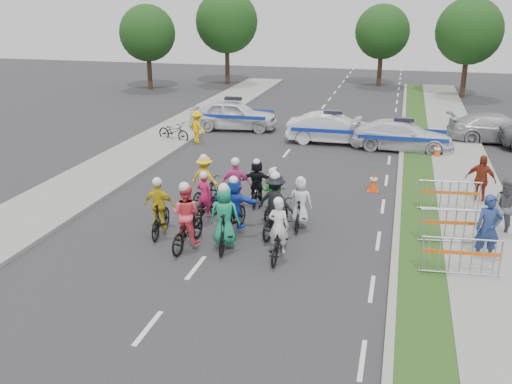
% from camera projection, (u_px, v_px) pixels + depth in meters
% --- Properties ---
extents(ground, '(90.00, 90.00, 0.00)m').
position_uv_depth(ground, '(196.00, 268.00, 15.12)').
color(ground, '#28282B').
rests_on(ground, ground).
extents(curb_right, '(0.20, 60.00, 0.12)m').
position_uv_depth(curb_right, '(397.00, 216.00, 18.47)').
color(curb_right, gray).
rests_on(curb_right, ground).
extents(grass_strip, '(1.20, 60.00, 0.11)m').
position_uv_depth(grass_strip, '(420.00, 219.00, 18.31)').
color(grass_strip, '#204315').
rests_on(grass_strip, ground).
extents(sidewalk_right, '(2.40, 60.00, 0.13)m').
position_uv_depth(sidewalk_right, '(479.00, 224.00, 17.88)').
color(sidewalk_right, gray).
rests_on(sidewalk_right, ground).
extents(sidewalk_left, '(3.00, 60.00, 0.13)m').
position_uv_depth(sidewalk_left, '(78.00, 188.00, 21.21)').
color(sidewalk_left, gray).
rests_on(sidewalk_left, ground).
extents(rider_0, '(0.62, 1.77, 1.80)m').
position_uv_depth(rider_0, '(279.00, 238.00, 15.51)').
color(rider_0, black).
rests_on(rider_0, ground).
extents(rider_1, '(0.89, 1.94, 1.99)m').
position_uv_depth(rider_1, '(225.00, 223.00, 16.04)').
color(rider_1, black).
rests_on(rider_1, ground).
extents(rider_2, '(0.88, 2.00, 1.99)m').
position_uv_depth(rider_2, '(187.00, 223.00, 16.13)').
color(rider_2, black).
rests_on(rider_2, ground).
extents(rider_3, '(0.96, 1.80, 1.84)m').
position_uv_depth(rider_3, '(160.00, 213.00, 16.98)').
color(rider_3, black).
rests_on(rider_3, ground).
extents(rider_4, '(1.19, 2.04, 2.00)m').
position_uv_depth(rider_4, '(275.00, 210.00, 17.05)').
color(rider_4, black).
rests_on(rider_4, ground).
extents(rider_5, '(1.48, 1.77, 1.82)m').
position_uv_depth(rider_5, '(235.00, 209.00, 17.16)').
color(rider_5, black).
rests_on(rider_5, ground).
extents(rider_6, '(0.88, 1.72, 1.67)m').
position_uv_depth(rider_6, '(205.00, 204.00, 18.10)').
color(rider_6, black).
rests_on(rider_6, ground).
extents(rider_7, '(0.72, 1.62, 1.71)m').
position_uv_depth(rider_7, '(300.00, 208.00, 17.50)').
color(rider_7, black).
rests_on(rider_7, ground).
extents(rider_8, '(0.76, 1.72, 1.71)m').
position_uv_depth(rider_8, '(273.00, 199.00, 18.34)').
color(rider_8, black).
rests_on(rider_8, ground).
extents(rider_9, '(1.02, 1.89, 1.92)m').
position_uv_depth(rider_9, '(236.00, 192.00, 18.74)').
color(rider_9, black).
rests_on(rider_9, ground).
extents(rider_10, '(1.09, 1.85, 1.80)m').
position_uv_depth(rider_10, '(205.00, 185.00, 19.55)').
color(rider_10, black).
rests_on(rider_10, ground).
extents(rider_11, '(1.35, 1.61, 1.67)m').
position_uv_depth(rider_11, '(257.00, 185.00, 19.47)').
color(rider_11, black).
rests_on(rider_11, ground).
extents(police_car_0, '(4.86, 2.45, 1.59)m').
position_uv_depth(police_car_0, '(233.00, 115.00, 30.55)').
color(police_car_0, white).
rests_on(police_car_0, ground).
extents(police_car_1, '(4.43, 1.67, 1.44)m').
position_uv_depth(police_car_1, '(332.00, 128.00, 27.72)').
color(police_car_1, white).
rests_on(police_car_1, ground).
extents(police_car_2, '(4.82, 2.28, 1.36)m').
position_uv_depth(police_car_2, '(403.00, 136.00, 26.50)').
color(police_car_2, white).
rests_on(police_car_2, ground).
extents(civilian_sedan, '(4.97, 2.43, 1.39)m').
position_uv_depth(civilian_sedan, '(498.00, 128.00, 27.88)').
color(civilian_sedan, '#A9A9AE').
rests_on(civilian_sedan, ground).
extents(spectator_0, '(0.73, 0.52, 1.88)m').
position_uv_depth(spectator_0, '(488.00, 229.00, 15.24)').
color(spectator_0, navy).
rests_on(spectator_0, ground).
extents(spectator_1, '(1.00, 0.84, 1.86)m').
position_uv_depth(spectator_1, '(507.00, 209.00, 16.67)').
color(spectator_1, '#5E5F63').
rests_on(spectator_1, ground).
extents(spectator_2, '(1.12, 0.75, 1.76)m').
position_uv_depth(spectator_2, '(480.00, 180.00, 19.45)').
color(spectator_2, maroon).
rests_on(spectator_2, ground).
extents(marshal_hiviz, '(1.17, 1.05, 1.58)m').
position_uv_depth(marshal_hiviz, '(197.00, 127.00, 27.73)').
color(marshal_hiviz, yellow).
rests_on(marshal_hiviz, ground).
extents(barrier_0, '(2.04, 0.68, 1.12)m').
position_uv_depth(barrier_0, '(461.00, 258.00, 14.37)').
color(barrier_0, '#A5A8AD').
rests_on(barrier_0, ground).
extents(barrier_1, '(2.05, 0.77, 1.12)m').
position_uv_depth(barrier_1, '(455.00, 228.00, 16.26)').
color(barrier_1, '#A5A8AD').
rests_on(barrier_1, ground).
extents(barrier_2, '(2.04, 0.71, 1.12)m').
position_uv_depth(barrier_2, '(449.00, 197.00, 18.75)').
color(barrier_2, '#A5A8AD').
rests_on(barrier_2, ground).
extents(cone_0, '(0.40, 0.40, 0.70)m').
position_uv_depth(cone_0, '(373.00, 182.00, 20.98)').
color(cone_0, '#F24C0C').
rests_on(cone_0, ground).
extents(cone_1, '(0.40, 0.40, 0.70)m').
position_uv_depth(cone_1, '(437.00, 151.00, 25.14)').
color(cone_1, '#F24C0C').
rests_on(cone_1, ground).
extents(parked_bike, '(1.96, 1.18, 0.97)m').
position_uv_depth(parked_bike, '(174.00, 131.00, 28.16)').
color(parked_bike, black).
rests_on(parked_bike, ground).
extents(tree_0, '(4.20, 4.20, 6.30)m').
position_uv_depth(tree_0, '(147.00, 33.00, 42.69)').
color(tree_0, '#382619').
rests_on(tree_0, ground).
extents(tree_1, '(4.55, 4.55, 6.82)m').
position_uv_depth(tree_1, '(469.00, 31.00, 38.97)').
color(tree_1, '#382619').
rests_on(tree_1, ground).
extents(tree_3, '(4.90, 4.90, 7.35)m').
position_uv_depth(tree_3, '(227.00, 22.00, 44.94)').
color(tree_3, '#382619').
rests_on(tree_3, ground).
extents(tree_4, '(4.20, 4.20, 6.30)m').
position_uv_depth(tree_4, '(382.00, 32.00, 44.17)').
color(tree_4, '#382619').
rests_on(tree_4, ground).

